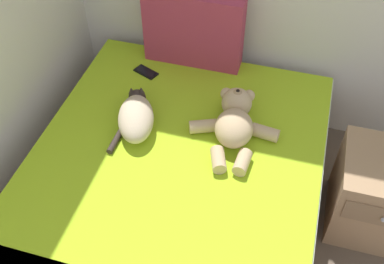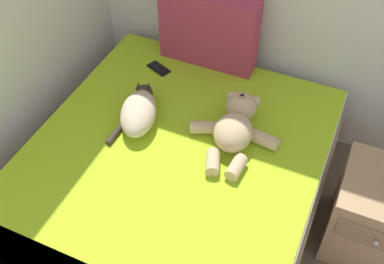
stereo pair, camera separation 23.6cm
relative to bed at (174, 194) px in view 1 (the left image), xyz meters
The scene contains 6 objects.
bed is the anchor object (origin of this frame).
patterned_cushion 0.99m from the bed, 98.51° to the left, with size 0.60×0.14×0.47m.
cat 0.47m from the bed, 142.19° to the left, with size 0.29×0.44×0.15m.
teddy_bear 0.52m from the bed, 50.77° to the left, with size 0.49×0.56×0.18m.
cell_phone 0.80m from the bed, 119.89° to the left, with size 0.16×0.12×0.01m.
nightstand 1.12m from the bed, 16.14° to the left, with size 0.46×0.49×0.51m.
Camera 1 is at (1.43, 1.80, 2.33)m, focal length 43.15 mm.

